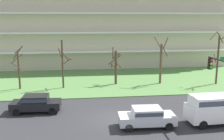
{
  "coord_description": "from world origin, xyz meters",
  "views": [
    {
      "loc": [
        -2.8,
        -20.55,
        8.3
      ],
      "look_at": [
        0.45,
        6.0,
        3.05
      ],
      "focal_mm": 41.27,
      "sensor_mm": 36.0,
      "label": 1
    }
  ],
  "objects_px": {
    "tree_far_left": "(19,68)",
    "tree_far_right": "(218,57)",
    "van_white_near_left": "(219,107)",
    "sedan_silver_center_right": "(147,116)",
    "tree_left": "(63,63)",
    "tree_right": "(161,61)",
    "tree_center": "(115,66)",
    "sedan_black_center_left": "(36,103)"
  },
  "relations": [
    {
      "from": "tree_left",
      "to": "tree_right",
      "type": "distance_m",
      "value": 12.47
    },
    {
      "from": "van_white_near_left",
      "to": "sedan_black_center_left",
      "type": "bearing_deg",
      "value": 161.32
    },
    {
      "from": "tree_left",
      "to": "sedan_silver_center_right",
      "type": "bearing_deg",
      "value": -60.25
    },
    {
      "from": "tree_center",
      "to": "sedan_silver_center_right",
      "type": "relative_size",
      "value": 1.09
    },
    {
      "from": "tree_far_left",
      "to": "tree_right",
      "type": "xyz_separation_m",
      "value": [
        17.71,
        0.52,
        0.44
      ]
    },
    {
      "from": "tree_center",
      "to": "tree_far_left",
      "type": "bearing_deg",
      "value": -175.54
    },
    {
      "from": "tree_left",
      "to": "tree_far_right",
      "type": "xyz_separation_m",
      "value": [
        19.6,
        -0.34,
        0.44
      ]
    },
    {
      "from": "sedan_silver_center_right",
      "to": "van_white_near_left",
      "type": "bearing_deg",
      "value": 1.71
    },
    {
      "from": "tree_left",
      "to": "van_white_near_left",
      "type": "relative_size",
      "value": 1.12
    },
    {
      "from": "tree_right",
      "to": "sedan_silver_center_right",
      "type": "xyz_separation_m",
      "value": [
        -5.28,
        -13.3,
        -2.2
      ]
    },
    {
      "from": "tree_far_left",
      "to": "tree_far_right",
      "type": "height_order",
      "value": "tree_far_right"
    },
    {
      "from": "tree_far_left",
      "to": "tree_far_right",
      "type": "relative_size",
      "value": 0.77
    },
    {
      "from": "tree_left",
      "to": "sedan_black_center_left",
      "type": "bearing_deg",
      "value": -103.97
    },
    {
      "from": "tree_center",
      "to": "van_white_near_left",
      "type": "height_order",
      "value": "tree_center"
    },
    {
      "from": "van_white_near_left",
      "to": "tree_left",
      "type": "bearing_deg",
      "value": 134.19
    },
    {
      "from": "tree_center",
      "to": "tree_far_right",
      "type": "xyz_separation_m",
      "value": [
        13.05,
        -1.5,
        1.15
      ]
    },
    {
      "from": "tree_center",
      "to": "sedan_black_center_left",
      "type": "xyz_separation_m",
      "value": [
        -8.55,
        -9.21,
        -1.6
      ]
    },
    {
      "from": "tree_far_left",
      "to": "sedan_black_center_left",
      "type": "bearing_deg",
      "value": -68.53
    },
    {
      "from": "tree_far_right",
      "to": "sedan_silver_center_right",
      "type": "height_order",
      "value": "tree_far_right"
    },
    {
      "from": "van_white_near_left",
      "to": "sedan_black_center_left",
      "type": "height_order",
      "value": "van_white_near_left"
    },
    {
      "from": "tree_center",
      "to": "sedan_black_center_left",
      "type": "relative_size",
      "value": 1.09
    },
    {
      "from": "van_white_near_left",
      "to": "sedan_silver_center_right",
      "type": "distance_m",
      "value": 5.98
    },
    {
      "from": "tree_far_right",
      "to": "van_white_near_left",
      "type": "height_order",
      "value": "tree_far_right"
    },
    {
      "from": "tree_right",
      "to": "van_white_near_left",
      "type": "relative_size",
      "value": 1.17
    },
    {
      "from": "tree_right",
      "to": "sedan_silver_center_right",
      "type": "height_order",
      "value": "tree_right"
    },
    {
      "from": "sedan_black_center_left",
      "to": "tree_far_left",
      "type": "bearing_deg",
      "value": -66.45
    },
    {
      "from": "tree_center",
      "to": "sedan_black_center_left",
      "type": "bearing_deg",
      "value": -132.87
    },
    {
      "from": "tree_center",
      "to": "van_white_near_left",
      "type": "xyz_separation_m",
      "value": [
        6.58,
        -13.71,
        -1.08
      ]
    },
    {
      "from": "tree_right",
      "to": "sedan_black_center_left",
      "type": "relative_size",
      "value": 1.38
    },
    {
      "from": "tree_right",
      "to": "tree_far_right",
      "type": "height_order",
      "value": "tree_far_right"
    },
    {
      "from": "van_white_near_left",
      "to": "sedan_silver_center_right",
      "type": "xyz_separation_m",
      "value": [
        -5.96,
        0.0,
        -0.52
      ]
    },
    {
      "from": "tree_center",
      "to": "sedan_silver_center_right",
      "type": "distance_m",
      "value": 13.81
    },
    {
      "from": "tree_far_left",
      "to": "van_white_near_left",
      "type": "height_order",
      "value": "tree_far_left"
    },
    {
      "from": "tree_center",
      "to": "tree_right",
      "type": "bearing_deg",
      "value": -3.92
    },
    {
      "from": "tree_far_left",
      "to": "tree_left",
      "type": "bearing_deg",
      "value": -2.64
    },
    {
      "from": "tree_far_left",
      "to": "tree_right",
      "type": "distance_m",
      "value": 17.72
    },
    {
      "from": "sedan_black_center_left",
      "to": "sedan_silver_center_right",
      "type": "xyz_separation_m",
      "value": [
        9.17,
        -4.5,
        0.0
      ]
    },
    {
      "from": "tree_center",
      "to": "sedan_black_center_left",
      "type": "distance_m",
      "value": 12.66
    },
    {
      "from": "tree_left",
      "to": "sedan_black_center_left",
      "type": "xyz_separation_m",
      "value": [
        -2.0,
        -8.04,
        -2.31
      ]
    },
    {
      "from": "sedan_black_center_left",
      "to": "van_white_near_left",
      "type": "bearing_deg",
      "value": 165.51
    },
    {
      "from": "tree_far_right",
      "to": "sedan_black_center_left",
      "type": "xyz_separation_m",
      "value": [
        -21.6,
        -7.71,
        -2.75
      ]
    },
    {
      "from": "tree_right",
      "to": "tree_far_right",
      "type": "bearing_deg",
      "value": -8.71
    }
  ]
}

